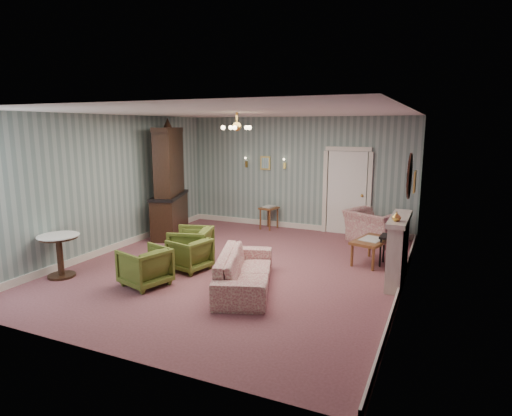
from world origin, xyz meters
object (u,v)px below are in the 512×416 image
at_px(olive_chair_b, 190,252).
at_px(fireplace, 398,250).
at_px(coffee_table, 371,251).
at_px(sofa_chintz, 245,264).
at_px(wingback_chair, 375,221).
at_px(dresser, 169,179).
at_px(side_table_black, 391,251).
at_px(olive_chair_a, 145,265).
at_px(olive_chair_c, 191,243).
at_px(pedestal_table, 60,256).

xyz_separation_m(olive_chair_b, fireplace, (3.62, 0.90, 0.24)).
bearing_deg(coffee_table, fireplace, -57.02).
bearing_deg(sofa_chintz, wingback_chair, -41.15).
relative_size(dresser, side_table_black, 4.66).
xyz_separation_m(olive_chair_a, olive_chair_c, (0.02, 1.40, 0.02)).
height_order(coffee_table, side_table_black, side_table_black).
relative_size(olive_chair_a, pedestal_table, 0.93).
bearing_deg(pedestal_table, dresser, 90.00).
bearing_deg(side_table_black, sofa_chintz, -133.60).
distance_m(coffee_table, side_table_black, 0.37).
relative_size(sofa_chintz, pedestal_table, 2.68).
distance_m(olive_chair_a, coffee_table, 4.31).
xyz_separation_m(dresser, fireplace, (5.51, -1.17, -0.82)).
bearing_deg(dresser, olive_chair_c, -65.51).
relative_size(olive_chair_b, wingback_chair, 0.58).
xyz_separation_m(olive_chair_c, coffee_table, (3.27, 1.38, -0.14)).
bearing_deg(coffee_table, olive_chair_a, -139.81).
xyz_separation_m(wingback_chair, fireplace, (0.77, -2.50, 0.07)).
bearing_deg(dresser, wingback_chair, -4.79).
bearing_deg(dresser, pedestal_table, -110.48).
height_order(olive_chair_b, dresser, dresser).
xyz_separation_m(olive_chair_a, pedestal_table, (-1.65, -0.28, 0.03)).
distance_m(olive_chair_c, wingback_chair, 4.30).
height_order(olive_chair_a, wingback_chair, wingback_chair).
xyz_separation_m(coffee_table, pedestal_table, (-4.94, -3.06, 0.14)).
distance_m(sofa_chintz, wingback_chair, 4.10).
relative_size(dresser, pedestal_table, 3.60).
distance_m(olive_chair_a, dresser, 3.63).
xyz_separation_m(olive_chair_a, wingback_chair, (3.10, 4.40, 0.15)).
xyz_separation_m(olive_chair_b, pedestal_table, (-1.89, -1.27, 0.05)).
distance_m(olive_chair_b, coffee_table, 3.53).
relative_size(olive_chair_c, dresser, 0.28).
bearing_deg(olive_chair_c, olive_chair_b, 14.86).
distance_m(wingback_chair, pedestal_table, 6.66).
xyz_separation_m(wingback_chair, pedestal_table, (-4.74, -4.67, -0.12)).
xyz_separation_m(olive_chair_b, side_table_black, (3.41, 1.76, -0.04)).
height_order(olive_chair_b, coffee_table, olive_chair_b).
relative_size(sofa_chintz, dresser, 0.75).
bearing_deg(side_table_black, fireplace, -76.29).
height_order(olive_chair_a, olive_chair_c, olive_chair_c).
bearing_deg(coffee_table, pedestal_table, -148.25).
bearing_deg(olive_chair_b, wingback_chair, 152.56).
bearing_deg(wingback_chair, pedestal_table, 71.44).
bearing_deg(dresser, olive_chair_a, -82.22).
relative_size(sofa_chintz, side_table_black, 3.48).
bearing_deg(olive_chair_c, sofa_chintz, 48.06).
relative_size(wingback_chair, fireplace, 0.83).
bearing_deg(coffee_table, wingback_chair, 96.80).
height_order(dresser, side_table_black, dresser).
bearing_deg(fireplace, coffee_table, 122.98).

